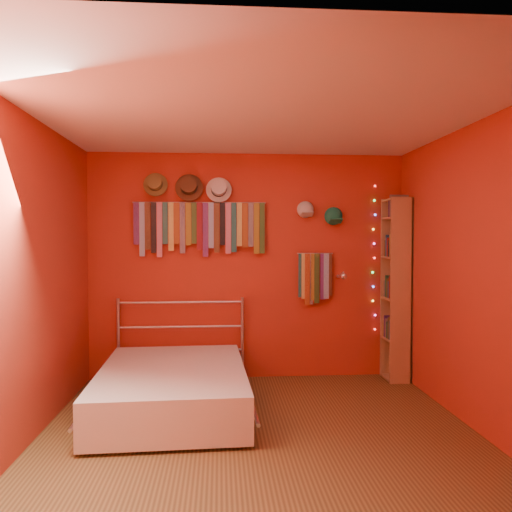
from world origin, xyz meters
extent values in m
plane|color=#50381B|center=(0.00, 0.00, 0.00)|extent=(3.50, 3.50, 0.00)
cube|color=#A03419|center=(0.00, 1.75, 1.25)|extent=(3.50, 0.02, 2.50)
cube|color=#A03419|center=(1.75, 0.00, 1.25)|extent=(0.02, 3.50, 2.50)
cube|color=#A03419|center=(-1.75, 0.00, 1.25)|extent=(0.02, 3.50, 2.50)
cube|color=white|center=(0.00, 0.00, 2.50)|extent=(3.50, 3.50, 0.02)
cylinder|color=#BABABF|center=(-0.53, 1.70, 1.95)|extent=(1.45, 0.01, 0.01)
cube|color=#37175F|center=(-1.22, 1.69, 1.72)|extent=(0.06, 0.01, 0.46)
cube|color=#7EAAE0|center=(-1.15, 1.68, 1.66)|extent=(0.06, 0.01, 0.59)
cube|color=#442916|center=(-1.09, 1.68, 1.70)|extent=(0.06, 0.01, 0.51)
cube|color=black|center=(-1.03, 1.69, 1.68)|extent=(0.06, 0.01, 0.55)
cube|color=#BE5F83|center=(-0.97, 1.68, 1.65)|extent=(0.06, 0.01, 0.60)
cube|color=#17534D|center=(-0.90, 1.68, 1.73)|extent=(0.06, 0.01, 0.45)
cube|color=#BCB94B|center=(-0.84, 1.69, 1.69)|extent=(0.06, 0.01, 0.53)
cube|color=brown|center=(-0.78, 1.68, 1.72)|extent=(0.06, 0.01, 0.46)
cube|color=navy|center=(-0.72, 1.68, 1.67)|extent=(0.06, 0.01, 0.55)
cube|color=olive|center=(-0.66, 1.69, 1.72)|extent=(0.06, 0.01, 0.47)
cube|color=#2D5020|center=(-0.59, 1.68, 1.73)|extent=(0.06, 0.01, 0.45)
cube|color=maroon|center=(-0.53, 1.68, 1.69)|extent=(0.06, 0.01, 0.52)
cube|color=#441967|center=(-0.47, 1.69, 1.66)|extent=(0.06, 0.01, 0.59)
cube|color=#688ABA|center=(-0.41, 1.68, 1.70)|extent=(0.06, 0.01, 0.50)
cube|color=#52371B|center=(-0.34, 1.68, 1.68)|extent=(0.06, 0.01, 0.55)
cube|color=black|center=(-0.28, 1.69, 1.72)|extent=(0.06, 0.01, 0.47)
cube|color=#BD5E7B|center=(-0.22, 1.68, 1.67)|extent=(0.06, 0.01, 0.56)
cube|color=#185254|center=(-0.16, 1.68, 1.68)|extent=(0.06, 0.01, 0.54)
cube|color=#B6AB49|center=(-0.10, 1.69, 1.71)|extent=(0.06, 0.01, 0.48)
cube|color=brown|center=(-0.03, 1.68, 1.71)|extent=(0.06, 0.01, 0.49)
cube|color=navy|center=(0.03, 1.68, 1.71)|extent=(0.06, 0.01, 0.48)
cube|color=olive|center=(0.09, 1.69, 1.67)|extent=(0.06, 0.01, 0.56)
cube|color=#254E1F|center=(0.15, 1.68, 1.67)|extent=(0.06, 0.01, 0.56)
cylinder|color=#BABABF|center=(0.75, 1.70, 1.39)|extent=(0.40, 0.01, 0.01)
cube|color=#184E55|center=(0.59, 1.69, 1.15)|extent=(0.06, 0.01, 0.49)
cube|color=tan|center=(0.63, 1.68, 1.14)|extent=(0.06, 0.01, 0.51)
cube|color=maroon|center=(0.66, 1.68, 1.11)|extent=(0.06, 0.01, 0.57)
cube|color=navy|center=(0.70, 1.69, 1.11)|extent=(0.06, 0.01, 0.57)
cube|color=brown|center=(0.73, 1.68, 1.13)|extent=(0.06, 0.01, 0.52)
cube|color=#23451B|center=(0.77, 1.68, 1.11)|extent=(0.06, 0.01, 0.56)
cube|color=#5B0D16|center=(0.80, 1.69, 1.17)|extent=(0.06, 0.01, 0.45)
cube|color=#451A69|center=(0.84, 1.68, 1.14)|extent=(0.06, 0.01, 0.51)
cube|color=#6A99BD|center=(0.87, 1.68, 1.14)|extent=(0.06, 0.01, 0.51)
cube|color=#4B2519|center=(0.91, 1.69, 1.16)|extent=(0.06, 0.01, 0.47)
cylinder|color=brown|center=(-1.01, 1.69, 2.14)|extent=(0.26, 0.06, 0.26)
cylinder|color=brown|center=(-1.01, 1.64, 2.15)|extent=(0.15, 0.13, 0.17)
cylinder|color=#332314|center=(-1.01, 1.67, 2.15)|extent=(0.16, 0.05, 0.16)
cylinder|color=#4F311C|center=(-0.64, 1.69, 2.11)|extent=(0.30, 0.07, 0.30)
cylinder|color=#4F311C|center=(-0.64, 1.64, 2.13)|extent=(0.18, 0.15, 0.20)
cylinder|color=black|center=(-0.64, 1.66, 2.12)|extent=(0.18, 0.06, 0.18)
cylinder|color=silver|center=(-0.32, 1.69, 2.09)|extent=(0.28, 0.07, 0.28)
cylinder|color=silver|center=(-0.32, 1.64, 2.10)|extent=(0.16, 0.14, 0.18)
cylinder|color=black|center=(-0.32, 1.67, 2.10)|extent=(0.17, 0.06, 0.17)
ellipsoid|color=silver|center=(0.64, 1.70, 1.88)|extent=(0.18, 0.14, 0.18)
cube|color=silver|center=(0.64, 1.59, 1.83)|extent=(0.13, 0.10, 0.05)
ellipsoid|color=#1B7A57|center=(0.96, 1.70, 1.81)|extent=(0.19, 0.14, 0.19)
cube|color=#1B7A57|center=(0.96, 1.58, 1.75)|extent=(0.14, 0.10, 0.06)
sphere|color=#FF3333|center=(1.43, 1.71, 2.15)|extent=(0.02, 0.02, 0.02)
sphere|color=#33FF4C|center=(1.42, 1.71, 1.99)|extent=(0.02, 0.02, 0.02)
sphere|color=#4C66FF|center=(1.44, 1.71, 1.83)|extent=(0.02, 0.02, 0.02)
sphere|color=yellow|center=(1.42, 1.71, 1.66)|extent=(0.02, 0.02, 0.02)
sphere|color=#FF4CCC|center=(1.43, 1.71, 1.50)|extent=(0.02, 0.02, 0.02)
sphere|color=#FF3333|center=(1.43, 1.71, 1.34)|extent=(0.02, 0.02, 0.02)
sphere|color=#33FF4C|center=(1.41, 1.71, 1.18)|extent=(0.02, 0.02, 0.02)
sphere|color=#4C66FF|center=(1.42, 1.71, 1.01)|extent=(0.02, 0.02, 0.02)
sphere|color=yellow|center=(1.42, 1.71, 0.85)|extent=(0.02, 0.02, 0.02)
sphere|color=#FF4CCC|center=(1.45, 1.71, 0.69)|extent=(0.02, 0.02, 0.02)
sphere|color=#FF3333|center=(1.44, 1.71, 0.53)|extent=(0.02, 0.02, 0.02)
cylinder|color=#BABABF|center=(1.02, 1.73, 1.13)|extent=(0.04, 0.03, 0.04)
cylinder|color=#BABABF|center=(1.02, 1.61, 1.16)|extent=(0.01, 0.26, 0.08)
sphere|color=white|center=(1.02, 1.48, 1.15)|extent=(0.07, 0.07, 0.07)
cube|color=#AA814D|center=(1.62, 1.37, 1.00)|extent=(0.24, 0.02, 2.00)
cube|color=#AA814D|center=(1.62, 1.69, 1.00)|extent=(0.24, 0.02, 2.00)
cube|color=#AA814D|center=(1.74, 1.53, 1.00)|extent=(0.02, 0.34, 2.00)
cube|color=#AA814D|center=(1.62, 1.53, 0.02)|extent=(0.24, 0.32, 0.02)
cube|color=#AA814D|center=(1.62, 1.53, 0.45)|extent=(0.24, 0.32, 0.02)
cube|color=#AA814D|center=(1.62, 1.53, 0.90)|extent=(0.24, 0.32, 0.02)
cube|color=#AA814D|center=(1.62, 1.53, 1.35)|extent=(0.24, 0.32, 0.02)
cube|color=#AA814D|center=(1.62, 1.53, 1.78)|extent=(0.24, 0.32, 0.02)
cube|color=#AA814D|center=(1.62, 1.53, 1.98)|extent=(0.24, 0.32, 0.02)
cylinder|color=#BABABF|center=(-1.41, 1.65, 0.46)|extent=(0.03, 0.03, 0.91)
cylinder|color=#BABABF|center=(-0.07, 1.65, 0.46)|extent=(0.03, 0.03, 0.91)
cylinder|color=#BABABF|center=(-0.74, 1.65, 0.34)|extent=(1.34, 0.02, 0.02)
cylinder|color=#BABABF|center=(-0.74, 1.65, 0.60)|extent=(1.34, 0.02, 0.02)
cylinder|color=#BABABF|center=(-0.74, 1.65, 0.86)|extent=(1.34, 0.02, 0.02)
cube|color=silver|center=(-0.74, 0.69, 0.21)|extent=(1.35, 1.87, 0.36)
cylinder|color=#BABABF|center=(-1.41, 0.69, 0.19)|extent=(0.09, 1.82, 0.03)
cylinder|color=#BABABF|center=(-0.07, 0.69, 0.19)|extent=(0.09, 1.82, 0.03)
camera|label=1|loc=(-0.31, -3.80, 1.56)|focal=35.00mm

